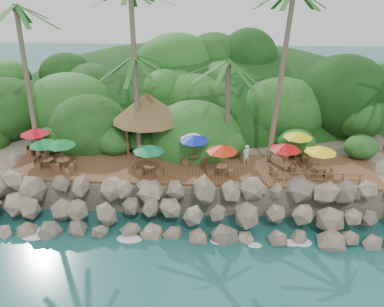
{
  "coord_description": "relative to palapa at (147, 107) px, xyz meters",
  "views": [
    {
      "loc": [
        1.58,
        -20.7,
        15.62
      ],
      "look_at": [
        0.0,
        6.0,
        3.4
      ],
      "focal_mm": 38.67,
      "sensor_mm": 36.0,
      "label": 1
    }
  ],
  "objects": [
    {
      "name": "seawall",
      "position": [
        3.61,
        -7.17,
        -4.64
      ],
      "size": [
        29.0,
        4.0,
        2.3
      ],
      "primitive_type": null,
      "color": "gray",
      "rests_on": "ground"
    },
    {
      "name": "jungle_hill",
      "position": [
        3.61,
        14.33,
        -5.79
      ],
      "size": [
        44.8,
        28.0,
        15.4
      ],
      "primitive_type": "ellipsoid",
      "color": "#143811",
      "rests_on": "ground"
    },
    {
      "name": "land_base",
      "position": [
        3.61,
        6.83,
        -4.74
      ],
      "size": [
        32.0,
        25.2,
        2.1
      ],
      "primitive_type": "cube",
      "color": "gray",
      "rests_on": "ground"
    },
    {
      "name": "palms",
      "position": [
        4.12,
        -0.52,
        6.01
      ],
      "size": [
        33.43,
        7.21,
        13.24
      ],
      "color": "brown",
      "rests_on": "ground"
    },
    {
      "name": "jungle_foliage",
      "position": [
        3.61,
        5.83,
        -5.79
      ],
      "size": [
        44.0,
        16.0,
        12.0
      ],
      "primitive_type": null,
      "color": "#143811",
      "rests_on": "ground"
    },
    {
      "name": "railing",
      "position": [
        11.95,
        -5.52,
        -2.89
      ],
      "size": [
        6.1,
        0.1,
        1.0
      ],
      "color": "brown",
      "rests_on": "terrace"
    },
    {
      "name": "palapa",
      "position": [
        0.0,
        0.0,
        0.0
      ],
      "size": [
        5.47,
        5.47,
        4.6
      ],
      "color": "brown",
      "rests_on": "ground"
    },
    {
      "name": "ground",
      "position": [
        3.61,
        -9.17,
        -5.79
      ],
      "size": [
        140.0,
        140.0,
        0.0
      ],
      "primitive_type": "plane",
      "color": "#19514F",
      "rests_on": "ground"
    },
    {
      "name": "foam_line",
      "position": [
        3.61,
        -8.87,
        -5.76
      ],
      "size": [
        25.2,
        0.8,
        0.06
      ],
      "color": "white",
      "rests_on": "ground"
    },
    {
      "name": "dining_clusters",
      "position": [
        2.7,
        -3.31,
        -1.55
      ],
      "size": [
        22.63,
        5.25,
        2.34
      ],
      "color": "brown",
      "rests_on": "terrace"
    },
    {
      "name": "terrace",
      "position": [
        3.61,
        -3.17,
        -3.59
      ],
      "size": [
        26.0,
        5.0,
        0.2
      ],
      "primitive_type": "cube",
      "color": "brown",
      "rests_on": "land_base"
    },
    {
      "name": "waiter",
      "position": [
        7.51,
        -2.47,
        -2.71
      ],
      "size": [
        0.67,
        0.57,
        1.56
      ],
      "primitive_type": "imported",
      "rotation": [
        0.0,
        0.0,
        3.56
      ],
      "color": "silver",
      "rests_on": "terrace"
    }
  ]
}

